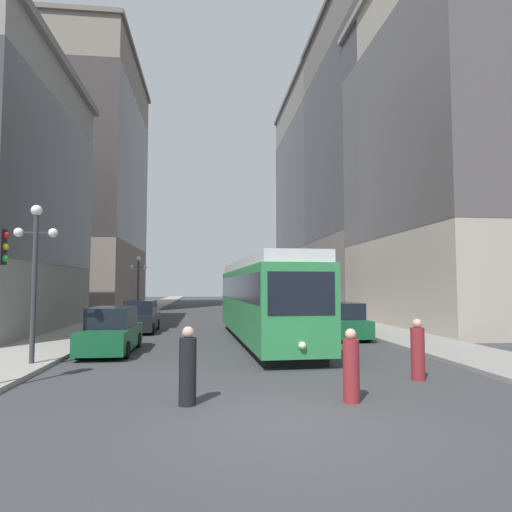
{
  "coord_description": "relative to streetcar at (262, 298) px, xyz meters",
  "views": [
    {
      "loc": [
        -1.62,
        -8.75,
        2.69
      ],
      "look_at": [
        0.33,
        8.37,
        3.84
      ],
      "focal_mm": 31.02,
      "sensor_mm": 36.0,
      "label": 1
    }
  ],
  "objects": [
    {
      "name": "streetcar",
      "position": [
        0.0,
        0.0,
        0.0
      ],
      "size": [
        3.24,
        15.07,
        3.89
      ],
      "rotation": [
        0.0,
        0.0,
        0.04
      ],
      "color": "black",
      "rests_on": "ground"
    },
    {
      "name": "parked_car_right_far",
      "position": [
        4.26,
        0.77,
        -1.26
      ],
      "size": [
        1.94,
        4.33,
        1.82
      ],
      "rotation": [
        0.0,
        0.0,
        3.13
      ],
      "color": "black",
      "rests_on": "ground"
    },
    {
      "name": "building_left_midblock",
      "position": [
        -17.77,
        32.23,
        13.26
      ],
      "size": [
        13.76,
        21.85,
        29.79
      ],
      "color": "slate",
      "rests_on": "ground"
    },
    {
      "name": "lamp_post_left_far",
      "position": [
        -8.37,
        16.91,
        1.37
      ],
      "size": [
        1.41,
        0.36,
        5.0
      ],
      "color": "#333338",
      "rests_on": "sidewalk_left"
    },
    {
      "name": "pedestrian_crossing_near",
      "position": [
        -3.12,
        -11.04,
        -1.28
      ],
      "size": [
        0.39,
        0.39,
        1.76
      ],
      "rotation": [
        0.0,
        0.0,
        3.24
      ],
      "color": "black",
      "rests_on": "ground"
    },
    {
      "name": "building_right_corner",
      "position": [
        15.32,
        6.56,
        10.39
      ],
      "size": [
        13.27,
        17.25,
        24.26
      ],
      "color": "#A89E8E",
      "rests_on": "ground"
    },
    {
      "name": "transit_bus",
      "position": [
        3.43,
        12.22,
        -0.15
      ],
      "size": [
        2.62,
        11.82,
        3.45
      ],
      "rotation": [
        0.0,
        0.0,
        -0.0
      ],
      "color": "black",
      "rests_on": "ground"
    },
    {
      "name": "ground_plane",
      "position": [
        -1.11,
        -12.54,
        -2.1
      ],
      "size": [
        200.0,
        200.0,
        0.0
      ],
      "primitive_type": "plane",
      "color": "#38383A"
    },
    {
      "name": "pedestrian_crossing_far",
      "position": [
        0.64,
        -11.23,
        -1.31
      ],
      "size": [
        0.38,
        0.38,
        1.69
      ],
      "rotation": [
        0.0,
        0.0,
        0.29
      ],
      "color": "maroon",
      "rests_on": "ground"
    },
    {
      "name": "pedestrian_on_sidewalk",
      "position": [
        3.33,
        -9.1,
        -1.29
      ],
      "size": [
        0.39,
        0.39,
        1.74
      ],
      "rotation": [
        0.0,
        0.0,
        3.41
      ],
      "color": "maroon",
      "rests_on": "ground"
    },
    {
      "name": "sidewalk_left",
      "position": [
        -9.48,
        27.46,
        -2.03
      ],
      "size": [
        3.42,
        120.0,
        0.15
      ],
      "primitive_type": "cube",
      "color": "gray",
      "rests_on": "ground"
    },
    {
      "name": "parked_car_left_near",
      "position": [
        -6.47,
        5.23,
        -1.26
      ],
      "size": [
        1.91,
        4.63,
        1.82
      ],
      "rotation": [
        0.0,
        0.0,
        0.01
      ],
      "color": "black",
      "rests_on": "ground"
    },
    {
      "name": "sidewalk_right",
      "position": [
        7.27,
        27.46,
        -2.03
      ],
      "size": [
        3.42,
        120.0,
        0.15
      ],
      "primitive_type": "cube",
      "color": "gray",
      "rests_on": "ground"
    },
    {
      "name": "lamp_post_left_near",
      "position": [
        -8.37,
        -5.89,
        1.51
      ],
      "size": [
        1.41,
        0.36,
        5.23
      ],
      "color": "#333338",
      "rests_on": "sidewalk_left"
    },
    {
      "name": "building_right_midblock",
      "position": [
        15.87,
        20.69,
        13.71
      ],
      "size": [
        14.39,
        19.64,
        30.67
      ],
      "color": "slate",
      "rests_on": "ground"
    },
    {
      "name": "building_right_far",
      "position": [
        15.13,
        40.6,
        13.62
      ],
      "size": [
        12.89,
        21.95,
        30.5
      ],
      "color": "gray",
      "rests_on": "ground"
    },
    {
      "name": "parked_car_left_mid",
      "position": [
        -6.47,
        -2.82,
        -1.26
      ],
      "size": [
        1.91,
        4.75,
        1.82
      ],
      "rotation": [
        0.0,
        0.0,
        0.0
      ],
      "color": "black",
      "rests_on": "ground"
    }
  ]
}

